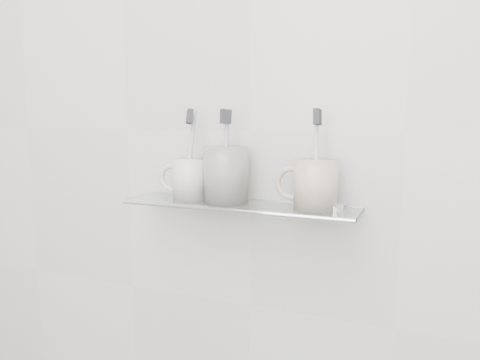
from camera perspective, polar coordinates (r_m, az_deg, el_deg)
The scene contains 18 objects.
wall_back at distance 1.02m, azimuth 1.20°, elevation 6.03°, with size 2.50×2.50×0.00m, color silver.
shelf_glass at distance 0.98m, azimuth -0.12°, elevation -3.09°, with size 0.50×0.12×0.01m, color silver.
shelf_rail at distance 0.93m, azimuth -1.43°, elevation -3.71°, with size 0.01×0.01×0.50m, color silver.
bracket_left at distance 1.12m, azimuth -9.17°, elevation -2.37°, with size 0.02×0.02×0.03m, color silver.
bracket_right at distance 0.97m, azimuth 12.48°, elevation -4.07°, with size 0.02×0.02×0.03m, color silver.
mug_left at distance 1.03m, azimuth -6.05°, elevation 0.12°, with size 0.08×0.08×0.09m, color silver.
mug_left_handle at distance 1.05m, azimuth -8.25°, elevation 0.25°, with size 0.07×0.07×0.01m, color silver.
toothbrush_left at distance 1.02m, azimuth -6.10°, elevation 3.23°, with size 0.01×0.01×0.19m, color #AFABC1.
bristles_left at distance 1.02m, azimuth -6.17°, elevation 7.71°, with size 0.01×0.02×0.03m, color #2C2D32.
mug_center at distance 0.99m, azimuth -1.72°, elevation 0.68°, with size 0.10×0.10×0.12m, color silver.
mug_center_handle at distance 1.01m, azimuth -4.50°, elevation 0.82°, with size 0.08×0.08×0.01m, color silver.
toothbrush_center at distance 0.99m, azimuth -1.73°, elevation 3.09°, with size 0.01×0.01×0.19m, color #A1A2BA.
bristles_center at distance 0.98m, azimuth -1.75°, elevation 7.74°, with size 0.01×0.02×0.03m, color #2C2D32.
mug_right at distance 0.93m, azimuth 9.22°, elevation -0.56°, with size 0.09×0.09×0.10m, color beige.
mug_right_handle at distance 0.94m, azimuth 6.31°, elevation -0.39°, with size 0.07×0.07×0.01m, color beige.
toothbrush_right at distance 0.93m, azimuth 9.30°, elevation 2.65°, with size 0.01×0.01×0.19m, color silver.
bristles_right at distance 0.92m, azimuth 9.41°, elevation 7.61°, with size 0.01×0.02×0.03m, color #2C2D32.
chrome_cap at distance 0.93m, azimuth 11.46°, elevation -3.20°, with size 0.04×0.04×0.01m, color silver.
Camera 1 is at (0.37, 0.15, 1.29)m, focal length 35.00 mm.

